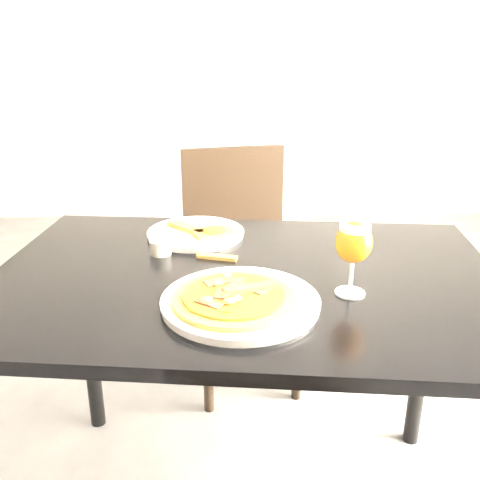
{
  "coord_description": "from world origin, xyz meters",
  "views": [
    {
      "loc": [
        -0.04,
        -0.89,
        1.27
      ],
      "look_at": [
        -0.0,
        0.28,
        0.83
      ],
      "focal_mm": 40.0,
      "sensor_mm": 36.0,
      "label": 1
    }
  ],
  "objects_px": {
    "chair_far": "(240,258)",
    "beer_glass": "(354,243)",
    "dining_table": "(245,307)",
    "pizza": "(234,298)"
  },
  "relations": [
    {
      "from": "dining_table",
      "to": "beer_glass",
      "type": "bearing_deg",
      "value": -20.31
    },
    {
      "from": "dining_table",
      "to": "pizza",
      "type": "height_order",
      "value": "pizza"
    },
    {
      "from": "chair_far",
      "to": "dining_table",
      "type": "bearing_deg",
      "value": -101.49
    },
    {
      "from": "dining_table",
      "to": "beer_glass",
      "type": "height_order",
      "value": "beer_glass"
    },
    {
      "from": "dining_table",
      "to": "beer_glass",
      "type": "distance_m",
      "value": 0.33
    },
    {
      "from": "pizza",
      "to": "beer_glass",
      "type": "xyz_separation_m",
      "value": [
        0.25,
        0.06,
        0.09
      ]
    },
    {
      "from": "chair_far",
      "to": "beer_glass",
      "type": "bearing_deg",
      "value": -86.1
    },
    {
      "from": "chair_far",
      "to": "pizza",
      "type": "xyz_separation_m",
      "value": [
        -0.04,
        -0.89,
        0.29
      ]
    },
    {
      "from": "chair_far",
      "to": "beer_glass",
      "type": "height_order",
      "value": "beer_glass"
    },
    {
      "from": "dining_table",
      "to": "pizza",
      "type": "relative_size",
      "value": 5.06
    }
  ]
}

